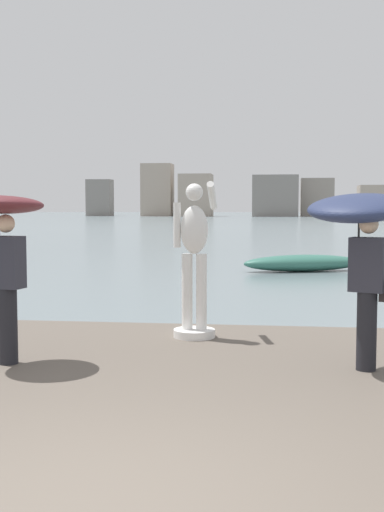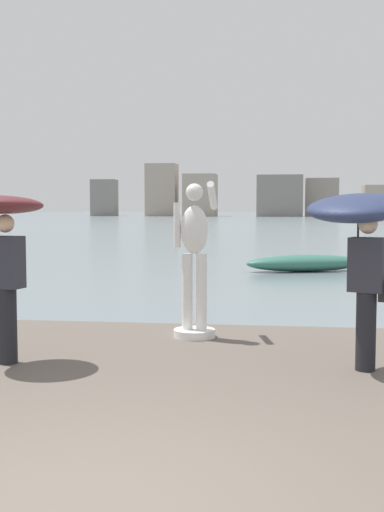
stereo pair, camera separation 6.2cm
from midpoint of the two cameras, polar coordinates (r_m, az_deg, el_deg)
The scene contains 7 objects.
ground_plane at distance 43.75m, azimuth 5.93°, elevation 1.46°, with size 400.00×400.00×0.00m, color slate.
pier at distance 5.76m, azimuth -4.20°, elevation -16.16°, with size 7.98×9.22×0.40m, color #60564C.
statue_white_figure at distance 9.00m, azimuth 0.41°, elevation -0.68°, with size 0.58×0.85×2.17m.
onlooker_left at distance 7.81m, azimuth -16.20°, elevation 2.18°, with size 1.22×1.22×1.97m.
onlooker_right at distance 7.44m, azimuth 14.79°, elevation 2.54°, with size 1.51×1.52×2.03m.
boat_far at distance 22.51m, azimuth 10.05°, elevation -0.62°, with size 4.32×2.25×0.57m.
distant_skyline at distance 143.67m, azimuth 7.04°, elevation 5.21°, with size 87.01×9.87×11.62m.
Camera 2 is at (1.12, -3.67, 2.22)m, focal length 45.65 mm.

